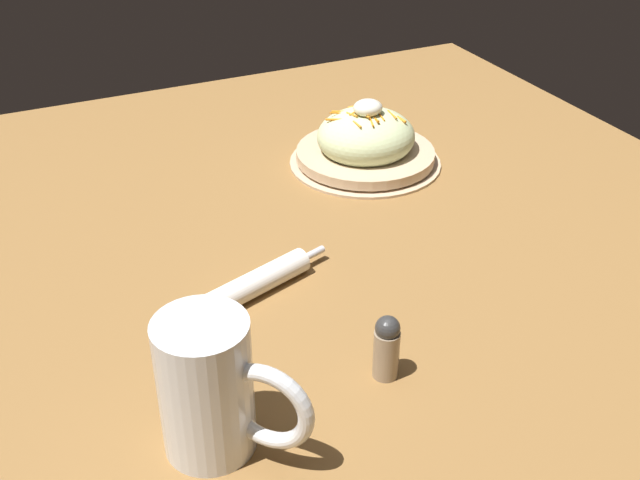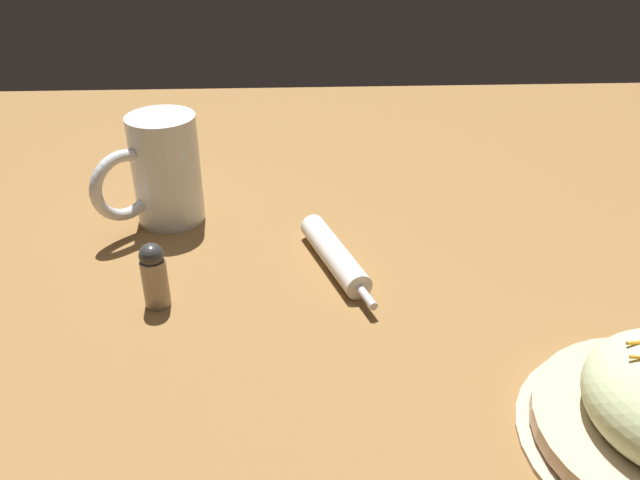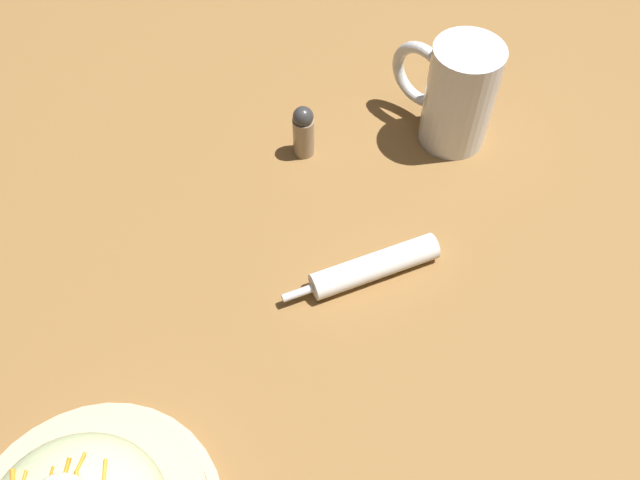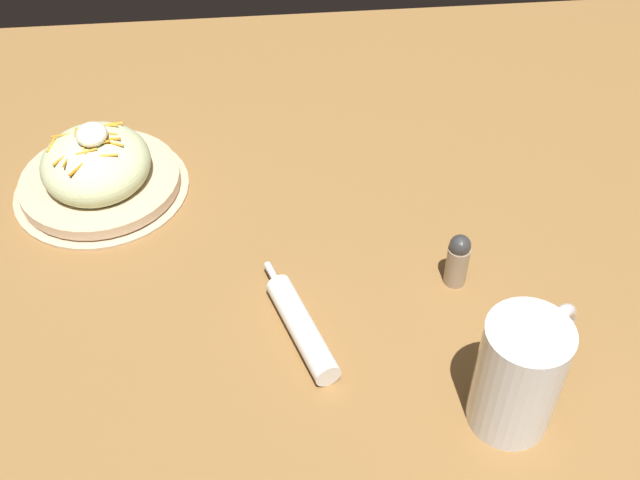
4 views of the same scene
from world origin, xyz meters
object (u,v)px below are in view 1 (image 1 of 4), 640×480
at_px(beer_mug, 211,395).
at_px(salad_plate, 366,144).
at_px(napkin_roll, 258,282).
at_px(salt_shaker, 387,346).

bearing_deg(beer_mug, salad_plate, -131.15).
xyz_separation_m(salad_plate, napkin_roll, (0.28, 0.25, -0.02)).
distance_m(salad_plate, napkin_roll, 0.38).
height_order(napkin_roll, salt_shaker, salt_shaker).
xyz_separation_m(salad_plate, beer_mug, (0.41, 0.47, 0.03)).
distance_m(napkin_roll, salt_shaker, 0.21).
height_order(salad_plate, napkin_roll, salad_plate).
bearing_deg(salad_plate, napkin_roll, 42.11).
height_order(salad_plate, salt_shaker, salad_plate).
relative_size(beer_mug, salt_shaker, 1.89).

